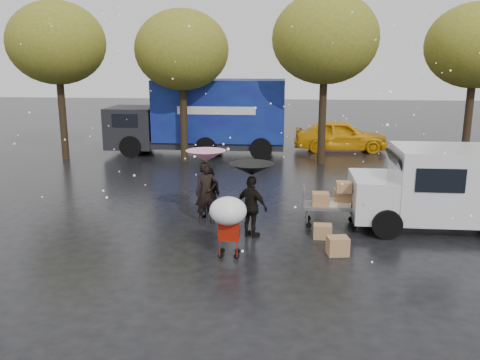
# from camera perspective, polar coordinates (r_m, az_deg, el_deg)

# --- Properties ---
(ground) EXTENTS (90.00, 90.00, 0.00)m
(ground) POSITION_cam_1_polar(r_m,az_deg,el_deg) (12.74, 0.34, -7.02)
(ground) COLOR black
(ground) RESTS_ON ground
(person_pink) EXTENTS (0.74, 0.62, 1.72)m
(person_pink) POSITION_cam_1_polar(r_m,az_deg,el_deg) (13.97, -3.79, -1.46)
(person_pink) COLOR black
(person_pink) RESTS_ON ground
(person_middle) EXTENTS (0.92, 0.86, 1.51)m
(person_middle) POSITION_cam_1_polar(r_m,az_deg,el_deg) (14.24, -3.45, -1.62)
(person_middle) COLOR black
(person_middle) RESTS_ON ground
(person_black) EXTENTS (1.00, 0.83, 1.60)m
(person_black) POSITION_cam_1_polar(r_m,az_deg,el_deg) (12.89, 1.32, -3.03)
(person_black) COLOR black
(person_black) RESTS_ON ground
(umbrella_pink) EXTENTS (1.09, 1.09, 2.05)m
(umbrella_pink) POSITION_cam_1_polar(r_m,az_deg,el_deg) (13.74, -3.86, 2.71)
(umbrella_pink) COLOR #4C4C4C
(umbrella_pink) RESTS_ON ground
(umbrella_black) EXTENTS (1.14, 1.14, 1.92)m
(umbrella_black) POSITION_cam_1_polar(r_m,az_deg,el_deg) (12.64, 1.34, 1.20)
(umbrella_black) COLOR #4C4C4C
(umbrella_black) RESTS_ON ground
(vendor_cart) EXTENTS (1.52, 0.80, 1.27)m
(vendor_cart) POSITION_cam_1_polar(r_m,az_deg,el_deg) (14.01, 10.56, -2.20)
(vendor_cart) COLOR slate
(vendor_cart) RESTS_ON ground
(shopping_cart) EXTENTS (0.84, 0.84, 1.46)m
(shopping_cart) POSITION_cam_1_polar(r_m,az_deg,el_deg) (11.41, -1.33, -3.84)
(shopping_cart) COLOR #A31809
(shopping_cart) RESTS_ON ground
(white_van) EXTENTS (4.91, 2.18, 2.20)m
(white_van) POSITION_cam_1_polar(r_m,az_deg,el_deg) (14.56, 22.72, -0.68)
(white_van) COLOR silver
(white_van) RESTS_ON ground
(blue_truck) EXTENTS (8.30, 2.60, 3.50)m
(blue_truck) POSITION_cam_1_polar(r_m,az_deg,el_deg) (24.09, -4.25, 7.05)
(blue_truck) COLOR navy
(blue_truck) RESTS_ON ground
(box_ground_near) EXTENTS (0.54, 0.46, 0.43)m
(box_ground_near) POSITION_cam_1_polar(r_m,az_deg,el_deg) (12.13, 10.92, -7.28)
(box_ground_near) COLOR #92633F
(box_ground_near) RESTS_ON ground
(box_ground_far) EXTENTS (0.48, 0.38, 0.36)m
(box_ground_far) POSITION_cam_1_polar(r_m,az_deg,el_deg) (13.14, 9.25, -5.71)
(box_ground_far) COLOR #92633F
(box_ground_far) RESTS_ON ground
(yellow_taxi) EXTENTS (4.55, 1.90, 1.54)m
(yellow_taxi) POSITION_cam_1_polar(r_m,az_deg,el_deg) (25.51, 11.20, 4.96)
(yellow_taxi) COLOR #F1A60C
(yellow_taxi) RESTS_ON ground
(tree_row) EXTENTS (21.60, 4.40, 7.12)m
(tree_row) POSITION_cam_1_polar(r_m,az_deg,el_deg) (21.93, 1.51, 14.99)
(tree_row) COLOR black
(tree_row) RESTS_ON ground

